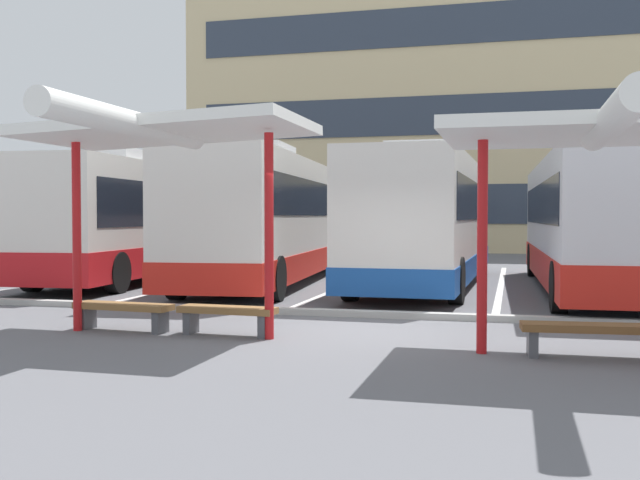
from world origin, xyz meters
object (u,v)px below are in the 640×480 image
Objects in this scene: waiting_shelter_1 at (161,134)px; coach_bus_1 at (274,220)px; bench_3 at (596,332)px; bench_2 at (227,314)px; bench_1 at (123,310)px; waiting_shelter_2 at (601,134)px; coach_bus_3 at (592,225)px; coach_bus_2 at (428,221)px; coach_bus_0 at (140,222)px.

coach_bus_1 is at bearing 97.91° from waiting_shelter_1.
coach_bus_1 is 12.30m from bench_3.
bench_2 and bench_3 have the same top height.
coach_bus_1 reaches higher than bench_2.
bench_1 is 7.63m from waiting_shelter_2.
coach_bus_1 is at bearing 127.46° from waiting_shelter_2.
coach_bus_2 is at bearing 170.97° from coach_bus_3.
waiting_shelter_1 reaches higher than bench_3.
coach_bus_1 reaches higher than waiting_shelter_2.
coach_bus_0 is at bearing 178.31° from coach_bus_3.
coach_bus_1 reaches higher than bench_1.
coach_bus_3 is (4.07, -0.65, -0.08)m from coach_bus_2.
coach_bus_2 is at bearing 1.91° from coach_bus_0.
coach_bus_2 reaches higher than bench_3.
coach_bus_2 is at bearing 1.76° from coach_bus_1.
coach_bus_3 is 10.62m from bench_2.
coach_bus_3 is 2.65× the size of waiting_shelter_1.
coach_bus_3 reaches higher than bench_1.
coach_bus_0 is 15.05m from bench_3.
coach_bus_0 is 4.07m from coach_bus_1.
coach_bus_1 is at bearing 176.48° from coach_bus_3.
bench_2 is at bearing -102.82° from coach_bus_2.
coach_bus_2 is at bearing 108.52° from bench_3.
bench_2 is at bearing -125.78° from coach_bus_3.
coach_bus_3 is 7.73× the size of bench_2.
coach_bus_3 reaches higher than waiting_shelter_1.
coach_bus_0 reaches higher than waiting_shelter_2.
coach_bus_0 is 0.87× the size of coach_bus_1.
waiting_shelter_1 is at bearing -107.29° from coach_bus_2.
bench_1 is at bearing 173.56° from waiting_shelter_2.
coach_bus_3 reaches higher than bench_2.
bench_1 is at bearing -63.31° from coach_bus_0.
waiting_shelter_1 is 0.96× the size of waiting_shelter_2.
coach_bus_1 is at bearing 92.64° from bench_1.
coach_bus_1 is at bearing 128.27° from bench_3.
bench_2 is at bearing -54.83° from coach_bus_0.
bench_3 is at bearing -71.48° from coach_bus_2.
waiting_shelter_1 reaches higher than bench_2.
waiting_shelter_1 is at bearing -24.65° from bench_1.
bench_3 is (3.26, -9.72, -1.38)m from coach_bus_2.
coach_bus_2 reaches higher than waiting_shelter_2.
bench_1 is at bearing -132.96° from coach_bus_3.
bench_1 is 0.89× the size of bench_3.
waiting_shelter_1 is 2.94m from bench_2.
coach_bus_3 is at bearing 85.03° from waiting_shelter_2.
waiting_shelter_2 reaches higher than bench_1.
coach_bus_3 is at bearing -1.69° from coach_bus_0.
coach_bus_1 reaches higher than coach_bus_3.
waiting_shelter_2 is (5.35, -0.81, 2.55)m from bench_2.
coach_bus_0 is at bearing 125.17° from bench_2.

